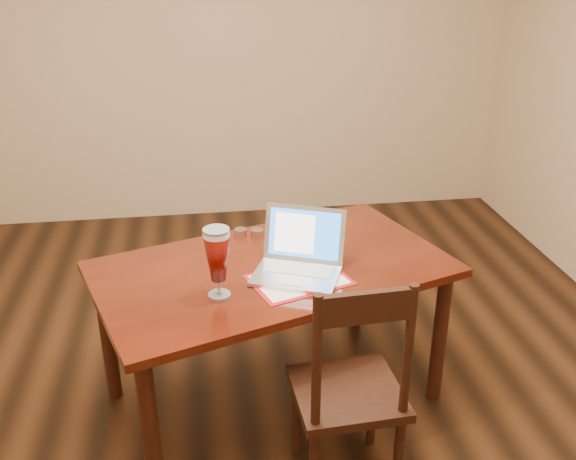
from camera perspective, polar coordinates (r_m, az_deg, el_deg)
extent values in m
plane|color=black|center=(3.17, -3.63, -16.08)|extent=(5.00, 5.00, 0.00)
cube|color=tan|center=(4.96, -6.65, 16.13)|extent=(4.50, 0.01, 2.70)
cube|color=#52170A|center=(2.88, -1.36, -3.50)|extent=(1.75, 1.32, 0.04)
cylinder|color=black|center=(2.62, -12.15, -17.11)|extent=(0.07, 0.07, 0.69)
cylinder|color=black|center=(3.14, 13.32, -9.28)|extent=(0.07, 0.07, 0.69)
cylinder|color=black|center=(3.18, -15.73, -9.14)|extent=(0.07, 0.07, 0.69)
cylinder|color=black|center=(3.63, 6.17, -3.84)|extent=(0.07, 0.07, 0.69)
cube|color=#A50F16|center=(2.75, 1.00, -4.45)|extent=(0.48, 0.41, 0.00)
cube|color=white|center=(2.75, 1.00, -4.42)|extent=(0.43, 0.36, 0.00)
cube|color=silver|center=(2.75, 0.69, -4.12)|extent=(0.43, 0.37, 0.02)
cube|color=#B6B5BA|center=(2.79, 0.94, -3.48)|extent=(0.32, 0.22, 0.00)
cube|color=silver|center=(2.69, 0.34, -4.64)|extent=(0.11, 0.09, 0.00)
cube|color=silver|center=(2.83, 1.47, -0.35)|extent=(0.36, 0.21, 0.24)
cube|color=blue|center=(2.83, 1.44, -0.37)|extent=(0.31, 0.17, 0.20)
cube|color=white|center=(2.84, 0.59, -0.28)|extent=(0.18, 0.11, 0.17)
cylinder|color=silver|center=(2.64, -6.12, -5.75)|extent=(0.09, 0.09, 0.01)
cylinder|color=silver|center=(2.63, -6.16, -5.03)|extent=(0.02, 0.02, 0.07)
cylinder|color=white|center=(2.52, -6.40, -0.35)|extent=(0.11, 0.11, 0.02)
cylinder|color=silver|center=(2.51, -6.41, -0.02)|extent=(0.11, 0.11, 0.01)
cylinder|color=silver|center=(3.14, -4.24, -0.25)|extent=(0.06, 0.06, 0.04)
cylinder|color=silver|center=(3.13, -2.77, -0.30)|extent=(0.06, 0.06, 0.04)
cube|color=black|center=(2.61, 5.29, -14.22)|extent=(0.44, 0.42, 0.04)
cylinder|color=black|center=(2.69, 9.76, -19.42)|extent=(0.04, 0.04, 0.41)
cylinder|color=black|center=(2.84, 0.76, -16.25)|extent=(0.04, 0.04, 0.41)
cylinder|color=black|center=(2.91, 7.51, -15.25)|extent=(0.04, 0.04, 0.41)
cylinder|color=black|center=(2.28, 2.56, -11.59)|extent=(0.04, 0.04, 0.54)
cylinder|color=black|center=(2.37, 10.64, -10.45)|extent=(0.04, 0.04, 0.54)
cube|color=black|center=(2.21, 6.94, -6.84)|extent=(0.34, 0.05, 0.12)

